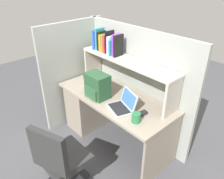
{
  "coord_description": "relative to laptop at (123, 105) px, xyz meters",
  "views": [
    {
      "loc": [
        1.78,
        -1.66,
        2.19
      ],
      "look_at": [
        0.0,
        -0.05,
        0.85
      ],
      "focal_mm": 35.53,
      "sensor_mm": 36.0,
      "label": 1
    }
  ],
  "objects": [
    {
      "name": "computer_mouse",
      "position": [
        0.23,
        0.08,
        -0.03
      ],
      "size": [
        0.07,
        0.11,
        0.03
      ],
      "primitive_type": "cube",
      "rotation": [
        0.0,
        0.0,
        -0.13
      ],
      "color": "#262628",
      "rests_on": "desk"
    },
    {
      "name": "paper_cup",
      "position": [
        -0.77,
        0.03,
        -0.01
      ],
      "size": [
        0.08,
        0.08,
        0.08
      ],
      "primitive_type": "cylinder",
      "color": "white",
      "rests_on": "desk"
    },
    {
      "name": "office_chair",
      "position": [
        -0.03,
        -0.84,
        -0.39
      ],
      "size": [
        0.53,
        0.54,
        0.93
      ],
      "rotation": [
        0.0,
        0.0,
        3.49
      ],
      "color": "black",
      "rests_on": "ground_plane"
    },
    {
      "name": "laptop",
      "position": [
        0.0,
        0.0,
        0.0
      ],
      "size": [
        0.37,
        0.34,
        0.22
      ],
      "color": "#B7BABF",
      "rests_on": "desk"
    },
    {
      "name": "snack_canister",
      "position": [
        0.27,
        -0.07,
        0.0
      ],
      "size": [
        0.1,
        0.1,
        0.11
      ],
      "primitive_type": "cylinder",
      "color": "#26723F",
      "rests_on": "desk"
    },
    {
      "name": "backpack",
      "position": [
        -0.42,
        -0.05,
        0.1
      ],
      "size": [
        0.3,
        0.23,
        0.31
      ],
      "color": "#264C2D",
      "rests_on": "desk"
    },
    {
      "name": "overhead_hutch",
      "position": [
        -0.27,
        0.32,
        0.3
      ],
      "size": [
        1.44,
        0.28,
        0.45
      ],
      "color": "#B3A99C",
      "rests_on": "desk"
    },
    {
      "name": "ground_plane",
      "position": [
        -0.27,
        0.12,
        -0.78
      ],
      "size": [
        8.0,
        8.0,
        0.0
      ],
      "primitive_type": "plane",
      "color": "#4C4C51"
    },
    {
      "name": "cubicle_partition_left",
      "position": [
        -1.12,
        0.07,
        -0.01
      ],
      "size": [
        0.05,
        1.06,
        1.55
      ],
      "primitive_type": "cube",
      "color": "#939991",
      "rests_on": "ground_plane"
    },
    {
      "name": "cubicle_partition_rear",
      "position": [
        -0.27,
        0.5,
        -0.01
      ],
      "size": [
        1.84,
        0.05,
        1.55
      ],
      "primitive_type": "cube",
      "color": "#939991",
      "rests_on": "ground_plane"
    },
    {
      "name": "desk",
      "position": [
        -0.66,
        0.12,
        -0.38
      ],
      "size": [
        1.6,
        0.7,
        0.73
      ],
      "color": "gray",
      "rests_on": "ground_plane"
    },
    {
      "name": "reference_books_on_shelf",
      "position": [
        -0.65,
        0.32,
        0.53
      ],
      "size": [
        0.48,
        0.19,
        0.29
      ],
      "color": "green",
      "rests_on": "overhead_hutch"
    }
  ]
}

